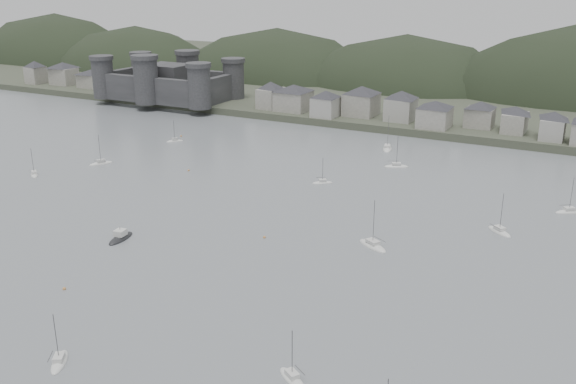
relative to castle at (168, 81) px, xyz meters
The scene contains 8 objects.
ground 216.45m from the castle, 56.28° to the right, with size 900.00×900.00×0.00m, color slate.
far_shore_land 166.61m from the castle, 43.83° to the left, with size 900.00×250.00×3.00m, color #383D2D.
forested_ridge 155.26m from the castle, 35.67° to the left, with size 851.55×103.94×102.57m.
castle is the anchor object (origin of this frame).
waterfront_town 170.64m from the castle, ahead, with size 451.48×28.46×12.92m.
moored_fleet 164.51m from the castle, 47.71° to the right, with size 248.02×178.65×13.50m.
motor_launch_far 166.58m from the castle, 56.00° to the right, with size 4.02×8.74×4.01m.
mooring_buoys 170.82m from the castle, 46.45° to the right, with size 161.30×147.38×0.70m.
Camera 1 is at (71.16, -60.15, 58.38)m, focal length 39.26 mm.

